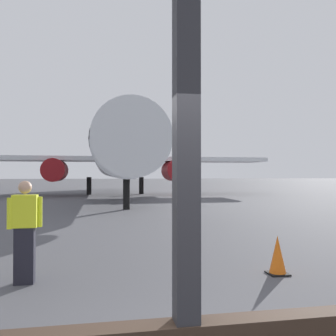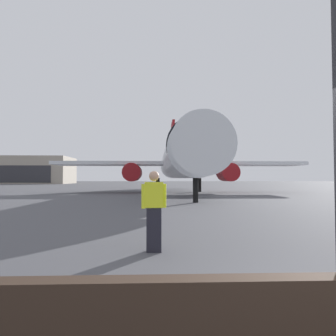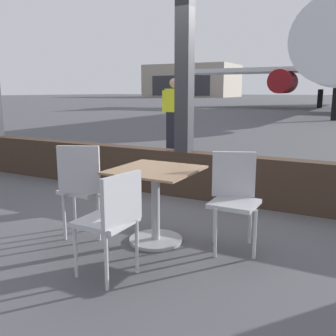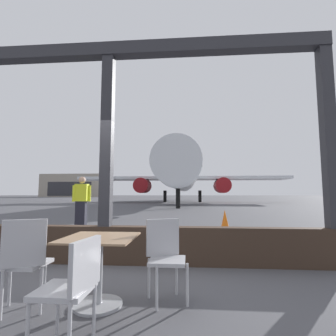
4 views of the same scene
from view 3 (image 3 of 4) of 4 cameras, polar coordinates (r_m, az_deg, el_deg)
window_frame at (r=5.19m, az=2.47°, el=11.08°), size 7.84×0.24×3.97m
dining_table at (r=3.67m, az=-1.88°, el=-4.88°), size 0.77×0.77×0.72m
cafe_chair_window_left at (r=3.84m, az=-12.70°, el=-2.23°), size 0.51×0.51×0.94m
cafe_chair_window_right at (r=2.96m, az=-8.30°, el=-7.03°), size 0.44×0.44×0.85m
cafe_chair_aisle_left at (r=3.56m, az=9.83°, el=-3.61°), size 0.50×0.50×0.89m
ground_crew_worker at (r=9.25m, az=0.89°, el=8.08°), size 0.54×0.26×1.74m
distant_hangar at (r=97.31m, az=3.63°, el=12.84°), size 21.35×13.65×7.74m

